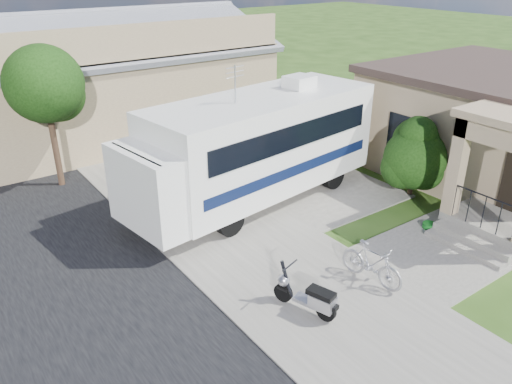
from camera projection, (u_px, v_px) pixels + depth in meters
ground at (333, 271)px, 12.03m from camera, size 120.00×120.00×0.00m
sidewalk_slab at (130, 157)px, 18.84m from camera, size 4.00×80.00×0.06m
driveway_slab at (270, 191)px, 16.12m from camera, size 7.00×6.00×0.05m
walk_slab at (445, 250)px, 12.87m from camera, size 4.00×3.00×0.05m
house at (497, 122)px, 17.03m from camera, size 9.47×7.80×3.54m
warehouse at (110, 83)px, 21.45m from camera, size 12.50×8.40×5.04m
street_tree_a at (48, 87)px, 15.35m from camera, size 2.44×2.40×4.58m
motorhome at (255, 145)px, 14.83m from camera, size 8.50×3.68×4.22m
shrub at (415, 155)px, 15.42m from camera, size 2.11×2.02×2.59m
scooter at (309, 297)px, 10.39m from camera, size 0.74×1.50×1.00m
bicycle at (371, 266)px, 11.37m from camera, size 0.68×1.67×0.98m
garden_hose at (429, 227)px, 13.85m from camera, size 0.37×0.37×0.17m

